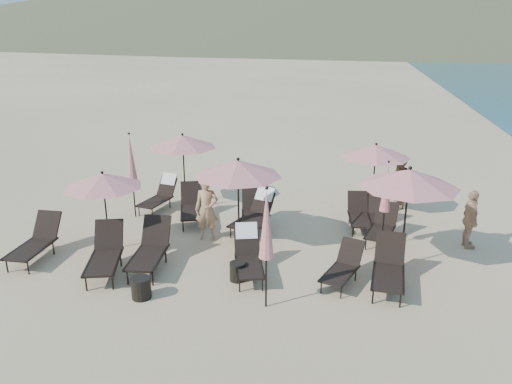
% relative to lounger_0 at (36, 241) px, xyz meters
% --- Properties ---
extents(ground, '(800.00, 800.00, 0.00)m').
position_rel_lounger_0_xyz_m(ground, '(5.99, -0.57, -0.47)').
color(ground, '#D6BA8C').
rests_on(ground, ground).
extents(lounger_0, '(0.70, 1.76, 1.01)m').
position_rel_lounger_0_xyz_m(lounger_0, '(0.00, 0.00, 0.00)').
color(lounger_0, black).
rests_on(lounger_0, ground).
extents(lounger_1, '(1.17, 1.94, 1.05)m').
position_rel_lounger_0_xyz_m(lounger_1, '(2.05, -0.37, 0.02)').
color(lounger_1, black).
rests_on(lounger_1, ground).
extents(lounger_2, '(0.87, 1.90, 1.06)m').
position_rel_lounger_0_xyz_m(lounger_2, '(3.00, 0.04, 0.02)').
color(lounger_2, black).
rests_on(lounger_2, ground).
extents(lounger_3, '(1.02, 1.76, 1.04)m').
position_rel_lounger_0_xyz_m(lounger_3, '(5.37, 0.18, 0.02)').
color(lounger_3, black).
rests_on(lounger_3, ground).
extents(lounger_4, '(1.03, 1.58, 0.85)m').
position_rel_lounger_0_xyz_m(lounger_4, '(7.57, 0.14, -0.07)').
color(lounger_4, black).
rests_on(lounger_4, ground).
extents(lounger_5, '(0.84, 1.84, 1.03)m').
position_rel_lounger_0_xyz_m(lounger_5, '(8.57, 0.13, 0.01)').
color(lounger_5, black).
rests_on(lounger_5, ground).
extents(lounger_6, '(0.93, 1.69, 1.00)m').
position_rel_lounger_0_xyz_m(lounger_6, '(1.76, 3.98, 0.01)').
color(lounger_6, black).
rests_on(lounger_6, ground).
extents(lounger_7, '(1.18, 1.88, 1.01)m').
position_rel_lounger_0_xyz_m(lounger_7, '(3.07, 3.15, 0.00)').
color(lounger_7, black).
rests_on(lounger_7, ground).
extents(lounger_8, '(1.08, 1.96, 1.07)m').
position_rel_lounger_0_xyz_m(lounger_8, '(5.00, 2.91, 0.03)').
color(lounger_8, black).
rests_on(lounger_8, ground).
extents(lounger_9, '(1.16, 1.84, 1.08)m').
position_rel_lounger_0_xyz_m(lounger_9, '(5.03, 2.85, 0.05)').
color(lounger_9, black).
rests_on(lounger_9, ground).
extents(lounger_10, '(1.04, 1.67, 0.90)m').
position_rel_lounger_0_xyz_m(lounger_10, '(8.27, 3.54, -0.05)').
color(lounger_10, black).
rests_on(lounger_10, ground).
extents(lounger_11, '(0.75, 1.61, 0.90)m').
position_rel_lounger_0_xyz_m(lounger_11, '(7.96, 3.52, -0.05)').
color(lounger_11, black).
rests_on(lounger_11, ground).
extents(lounger_12, '(1.00, 1.70, 0.92)m').
position_rel_lounger_0_xyz_m(lounger_12, '(8.56, 2.67, -0.04)').
color(lounger_12, black).
rests_on(lounger_12, ground).
extents(umbrella_open_0, '(1.98, 1.98, 2.13)m').
position_rel_lounger_0_xyz_m(umbrella_open_0, '(1.53, 0.83, 1.41)').
color(umbrella_open_0, black).
rests_on(umbrella_open_0, ground).
extents(umbrella_open_1, '(2.25, 2.25, 2.42)m').
position_rel_lounger_0_xyz_m(umbrella_open_1, '(4.82, 1.66, 1.67)').
color(umbrella_open_1, black).
rests_on(umbrella_open_1, ground).
extents(umbrella_open_2, '(2.34, 2.34, 2.51)m').
position_rel_lounger_0_xyz_m(umbrella_open_2, '(8.96, 1.29, 1.75)').
color(umbrella_open_2, black).
rests_on(umbrella_open_2, ground).
extents(umbrella_open_3, '(2.16, 2.16, 2.33)m').
position_rel_lounger_0_xyz_m(umbrella_open_3, '(2.35, 4.66, 1.58)').
color(umbrella_open_3, black).
rests_on(umbrella_open_3, ground).
extents(umbrella_open_4, '(2.08, 2.08, 2.24)m').
position_rel_lounger_0_xyz_m(umbrella_open_4, '(8.37, 4.79, 1.51)').
color(umbrella_open_4, black).
rests_on(umbrella_open_4, ground).
extents(umbrella_closed_0, '(0.31, 0.31, 2.65)m').
position_rel_lounger_0_xyz_m(umbrella_closed_0, '(6.02, -1.19, 1.37)').
color(umbrella_closed_0, black).
rests_on(umbrella_closed_0, ground).
extents(umbrella_closed_1, '(0.28, 0.28, 2.36)m').
position_rel_lounger_0_xyz_m(umbrella_closed_1, '(8.55, 2.29, 1.17)').
color(umbrella_closed_1, black).
rests_on(umbrella_closed_1, ground).
extents(umbrella_closed_2, '(0.31, 0.31, 2.62)m').
position_rel_lounger_0_xyz_m(umbrella_closed_2, '(1.24, 3.16, 1.35)').
color(umbrella_closed_2, black).
rests_on(umbrella_closed_2, ground).
extents(side_table_0, '(0.42, 0.42, 0.47)m').
position_rel_lounger_0_xyz_m(side_table_0, '(3.33, -1.33, -0.23)').
color(side_table_0, black).
rests_on(side_table_0, ground).
extents(side_table_1, '(0.36, 0.36, 0.44)m').
position_rel_lounger_0_xyz_m(side_table_1, '(5.19, -0.19, -0.25)').
color(side_table_1, black).
rests_on(side_table_1, ground).
extents(beachgoer_a, '(0.68, 0.49, 1.73)m').
position_rel_lounger_0_xyz_m(beachgoer_a, '(3.88, 1.94, 0.39)').
color(beachgoer_a, tan).
rests_on(beachgoer_a, ground).
extents(beachgoer_b, '(0.77, 0.93, 1.75)m').
position_rel_lounger_0_xyz_m(beachgoer_b, '(9.18, 5.37, 0.40)').
color(beachgoer_b, '#99714F').
rests_on(beachgoer_b, ground).
extents(beachgoer_c, '(0.46, 0.95, 1.57)m').
position_rel_lounger_0_xyz_m(beachgoer_c, '(10.77, 2.67, 0.31)').
color(beachgoer_c, tan).
rests_on(beachgoer_c, ground).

